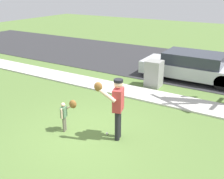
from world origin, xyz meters
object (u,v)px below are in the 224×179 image
(person_child, at_px, (67,111))
(utility_cabinet, at_px, (154,74))
(baseball, at_px, (107,133))
(person_adult, at_px, (117,103))
(parked_sedan_silver, at_px, (193,66))

(person_child, bearing_deg, utility_cabinet, 65.54)
(baseball, distance_m, utility_cabinet, 4.47)
(person_adult, relative_size, baseball, 23.85)
(baseball, bearing_deg, parked_sedan_silver, 83.20)
(person_adult, height_order, utility_cabinet, person_adult)
(person_adult, xyz_separation_m, baseball, (-0.33, 0.03, -1.06))
(person_child, distance_m, utility_cabinet, 4.86)
(person_adult, relative_size, utility_cabinet, 1.57)
(person_child, relative_size, baseball, 13.06)
(person_adult, distance_m, parked_sedan_silver, 6.26)
(person_child, xyz_separation_m, utility_cabinet, (0.70, 4.81, -0.07))
(person_adult, distance_m, utility_cabinet, 4.55)
(person_adult, height_order, person_child, person_adult)
(baseball, height_order, utility_cabinet, utility_cabinet)
(person_child, bearing_deg, person_adult, -2.24)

